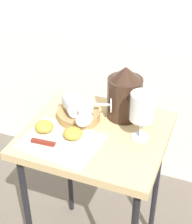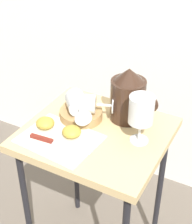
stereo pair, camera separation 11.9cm
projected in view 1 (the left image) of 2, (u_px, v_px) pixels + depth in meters
name	position (u px, v px, depth m)	size (l,w,h in m)	color
curtain_drape	(146.00, 7.00, 1.57)	(2.40, 0.03, 1.89)	white
table	(96.00, 148.00, 1.28)	(0.49, 0.45, 0.68)	tan
linen_napkin	(61.00, 141.00, 1.19)	(0.26, 0.20, 0.00)	silver
basket_tray	(79.00, 115.00, 1.29)	(0.16, 0.16, 0.04)	#AD8451
pitcher	(125.00, 97.00, 1.27)	(0.18, 0.13, 0.20)	#382319
wine_glass_upright	(142.00, 109.00, 1.14)	(0.08, 0.08, 0.17)	silver
wine_glass_tipped_near	(83.00, 104.00, 1.26)	(0.16, 0.12, 0.07)	silver
wine_glass_tipped_far	(75.00, 105.00, 1.25)	(0.15, 0.15, 0.07)	silver
apple_half_left	(44.00, 127.00, 1.22)	(0.07, 0.07, 0.04)	#B29938
apple_half_right	(73.00, 133.00, 1.19)	(0.07, 0.07, 0.04)	#B29938
knife	(53.00, 145.00, 1.16)	(0.22, 0.03, 0.01)	silver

